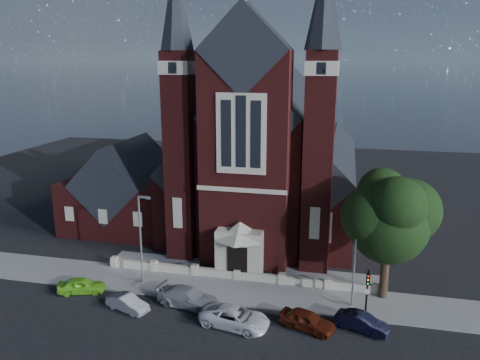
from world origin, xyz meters
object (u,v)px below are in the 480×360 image
object	(u,v)px
parish_hall	(128,192)
street_tree	(391,220)
car_silver_b	(188,297)
street_lamp_right	(356,253)
car_lime_van	(82,286)
street_lamp_left	(141,235)
traffic_signal	(367,288)
car_dark_red	(307,320)
car_white_suv	(235,317)
church	(269,155)
car_navy	(362,322)
car_silver_a	(127,303)

from	to	relation	value
parish_hall	street_tree	world-z (taller)	street_tree
car_silver_b	street_lamp_right	bearing A→B (deg)	-67.70
car_lime_van	street_lamp_left	bearing A→B (deg)	-74.97
parish_hall	car_lime_van	size ratio (longest dim) A/B	3.13
street_tree	traffic_signal	bearing A→B (deg)	-115.95
car_dark_red	car_white_suv	bearing A→B (deg)	118.40
car_lime_van	car_silver_b	distance (m)	9.53
church	car_lime_van	world-z (taller)	church
car_lime_van	car_silver_b	size ratio (longest dim) A/B	0.76
street_tree	traffic_signal	distance (m)	5.70
parish_hall	traffic_signal	world-z (taller)	parish_hall
church	car_dark_red	xyz separation A→B (m)	(6.78, -22.98, -7.48)
car_silver_b	street_lamp_left	bearing A→B (deg)	71.11
street_lamp_right	traffic_signal	bearing A→B (deg)	-59.99
parish_hall	car_silver_b	size ratio (longest dim) A/B	2.36
parish_hall	car_silver_b	distance (m)	21.62
car_white_suv	car_dark_red	world-z (taller)	car_white_suv
church	car_lime_van	distance (m)	26.05
car_dark_red	car_navy	size ratio (longest dim) A/B	1.06
parish_hall	car_lime_van	world-z (taller)	parish_hall
street_tree	car_navy	bearing A→B (deg)	-110.75
street_lamp_right	car_silver_b	xyz separation A→B (m)	(-12.90, -2.81, -3.85)
traffic_signal	church	bearing A→B (deg)	118.20
parish_hall	car_white_suv	distance (m)	25.95
traffic_signal	street_tree	bearing A→B (deg)	64.05
traffic_signal	car_lime_van	world-z (taller)	traffic_signal
car_white_suv	car_dark_red	distance (m)	5.31
car_lime_van	car_silver_b	world-z (taller)	car_silver_b
traffic_signal	car_silver_a	xyz separation A→B (m)	(-18.27, -2.92, -1.97)
church	parish_hall	size ratio (longest dim) A/B	2.86
street_lamp_left	car_silver_b	world-z (taller)	street_lamp_left
street_tree	car_navy	distance (m)	8.30
parish_hall	car_dark_red	bearing A→B (deg)	-38.37
street_tree	street_lamp_left	distance (m)	20.71
church	street_lamp_right	world-z (taller)	church
car_white_suv	car_dark_red	bearing A→B (deg)	-70.75
street_tree	car_white_suv	bearing A→B (deg)	-149.35
street_lamp_right	car_dark_red	world-z (taller)	street_lamp_right
street_lamp_left	car_lime_van	distance (m)	6.53
street_tree	car_dark_red	size ratio (longest dim) A/B	2.58
church	car_silver_a	distance (m)	25.68
traffic_signal	car_white_suv	bearing A→B (deg)	-160.91
street_lamp_right	car_lime_van	size ratio (longest dim) A/B	2.08
car_lime_van	car_navy	size ratio (longest dim) A/B	1.00
church	car_navy	bearing A→B (deg)	-64.37
car_dark_red	street_lamp_left	bearing A→B (deg)	94.17
street_lamp_left	car_silver_a	size ratio (longest dim) A/B	2.19
street_lamp_right	parish_hall	bearing A→B (deg)	151.78
street_lamp_left	car_white_suv	distance (m)	11.29
car_silver_a	car_white_suv	xyz separation A→B (m)	(8.80, -0.36, 0.12)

